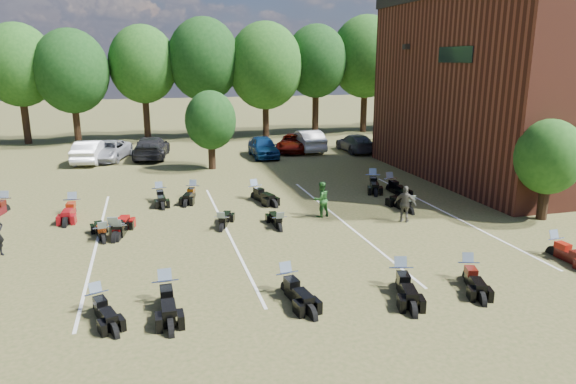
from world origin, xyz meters
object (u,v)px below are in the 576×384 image
object	(u,v)px
person_grey	(405,204)
motorcycle_14	(5,212)
motorcycle_7	(116,240)
car_4	(263,147)
person_green	(321,199)
motorcycle_3	(287,292)

from	to	relation	value
person_grey	motorcycle_14	world-z (taller)	person_grey
motorcycle_7	person_grey	bearing A→B (deg)	-171.50
person_grey	motorcycle_14	distance (m)	18.03
person_grey	motorcycle_7	bearing A→B (deg)	39.28
car_4	person_green	distance (m)	14.79
car_4	person_grey	xyz separation A→B (m)	(2.49, -16.44, 0.05)
person_green	person_grey	world-z (taller)	person_grey
motorcycle_3	motorcycle_7	distance (m)	8.02
motorcycle_3	motorcycle_14	size ratio (longest dim) A/B	0.97
person_green	motorcycle_3	world-z (taller)	person_green
person_green	motorcycle_14	world-z (taller)	person_green
car_4	person_grey	distance (m)	16.62
person_grey	motorcycle_7	size ratio (longest dim) A/B	0.64
motorcycle_7	car_4	bearing A→B (deg)	-108.52
car_4	motorcycle_14	xyz separation A→B (m)	(-14.43, -10.23, -0.74)
person_green	motorcycle_7	distance (m)	8.72
car_4	motorcycle_3	bearing A→B (deg)	-99.39
person_grey	motorcycle_3	bearing A→B (deg)	81.69
car_4	motorcycle_14	distance (m)	17.70
car_4	motorcycle_14	world-z (taller)	car_4
person_grey	motorcycle_3	xyz separation A→B (m)	(-6.69, -5.32, -0.79)
person_green	motorcycle_3	size ratio (longest dim) A/B	0.69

